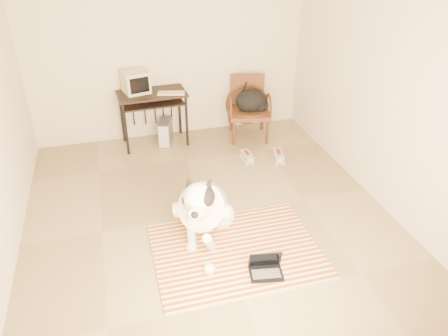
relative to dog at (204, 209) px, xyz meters
name	(u,v)px	position (x,y,z in m)	size (l,w,h in m)	color
floor	(208,214)	(0.13, 0.37, -0.36)	(4.50, 4.50, 0.00)	#907E58
wall_back	(168,46)	(0.13, 2.62, 0.99)	(4.50, 4.50, 0.00)	beige
wall_front	(300,249)	(0.13, -1.88, 0.99)	(4.50, 4.50, 0.00)	beige
wall_right	(384,85)	(2.13, 0.37, 0.99)	(4.50, 4.50, 0.00)	beige
rug	(236,251)	(0.25, -0.32, -0.35)	(1.65, 1.26, 0.02)	red
dog	(204,209)	(0.00, 0.00, 0.00)	(0.69, 1.25, 0.91)	white
laptop	(266,268)	(0.42, -0.69, -0.29)	(0.34, 0.27, 0.22)	black
computer_desk	(152,100)	(-0.19, 2.32, 0.32)	(0.97, 0.57, 0.79)	black
crt_monitor	(136,82)	(-0.39, 2.40, 0.58)	(0.40, 0.39, 0.30)	#BDB394
desk_keyboard	(171,93)	(0.06, 2.20, 0.44)	(0.37, 0.14, 0.02)	#BDB394
pc_tower	(166,132)	(-0.04, 2.30, -0.19)	(0.26, 0.41, 0.35)	#4D4D50
rattan_chair	(249,108)	(1.21, 2.22, 0.09)	(0.70, 0.68, 0.90)	brown
backpack	(252,102)	(1.24, 2.14, 0.21)	(0.49, 0.38, 0.34)	black
sneaker_left	(247,157)	(0.95, 1.47, -0.32)	(0.13, 0.30, 0.10)	silver
sneaker_right	(278,156)	(1.38, 1.36, -0.31)	(0.19, 0.34, 0.11)	silver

